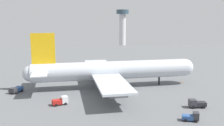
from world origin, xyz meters
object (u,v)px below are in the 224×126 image
Objects in this scene: cargo_airplane at (112,71)px; control_tower at (122,24)px; cargo_loader at (61,101)px; safety_cone_nose at (182,82)px; baggage_tug at (196,103)px; fuel_truck at (192,117)px; catering_truck at (16,90)px.

control_tower is at bearing 75.11° from cargo_airplane.
cargo_loader is 51.16m from safety_cone_nose.
baggage_tug reaches higher than safety_cone_nose.
fuel_truck is at bearing -112.45° from safety_cone_nose.
catering_truck is 1.05× the size of baggage_tug.
fuel_truck is 0.14× the size of control_tower.
cargo_airplane is 14.25× the size of fuel_truck.
cargo_loader is 162.04m from control_tower.
control_tower is (15.59, 161.56, 17.95)m from baggage_tug.
safety_cone_nose is (8.83, 27.56, -0.86)m from baggage_tug.
control_tower is at bearing 62.60° from catering_truck.
safety_cone_nose is (63.57, 1.70, -0.77)m from catering_truck.
control_tower is (54.86, 151.40, 17.98)m from cargo_loader.
fuel_truck is 59.67m from catering_truck.
catering_truck is 7.40× the size of safety_cone_nose.
cargo_loader reaches higher than safety_cone_nose.
control_tower is at bearing 87.11° from safety_cone_nose.
control_tower is at bearing 82.71° from fuel_truck.
baggage_tug is 163.30m from control_tower.
cargo_airplane is 12.94× the size of cargo_loader.
control_tower is (6.76, 134.00, 18.82)m from safety_cone_nose.
baggage_tug is at bearing 54.98° from fuel_truck.
catering_truck is 153.90m from control_tower.
fuel_truck is at bearing -67.99° from cargo_airplane.
baggage_tug is at bearing -52.08° from cargo_airplane.
cargo_loader is 0.16× the size of control_tower.
catering_truck reaches higher than safety_cone_nose.
baggage_tug is 7.04× the size of safety_cone_nose.
catering_truck is (-48.52, 34.74, 0.02)m from fuel_truck.
cargo_airplane is 29.90m from safety_cone_nose.
fuel_truck is 38.13m from cargo_loader.
cargo_airplane reaches higher than baggage_tug.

